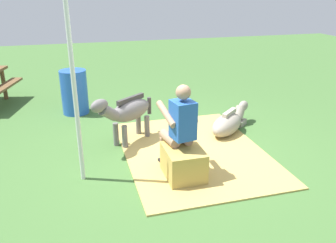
% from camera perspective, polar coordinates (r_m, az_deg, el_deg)
% --- Properties ---
extents(ground_plane, '(24.00, 24.00, 0.00)m').
position_cam_1_polar(ground_plane, '(5.64, 1.58, -4.86)').
color(ground_plane, '#426B33').
extents(hay_patch, '(2.93, 2.17, 0.02)m').
position_cam_1_polar(hay_patch, '(5.62, 4.17, -4.83)').
color(hay_patch, tan).
rests_on(hay_patch, ground).
extents(hay_bale, '(0.63, 0.50, 0.44)m').
position_cam_1_polar(hay_bale, '(4.81, 2.52, -6.82)').
color(hay_bale, tan).
rests_on(hay_bale, ground).
extents(person_seated, '(0.70, 0.49, 1.32)m').
position_cam_1_polar(person_seated, '(4.73, 1.81, -0.62)').
color(person_seated, tan).
rests_on(person_seated, ground).
extents(pony_standing, '(0.96, 1.15, 0.92)m').
position_cam_1_polar(pony_standing, '(5.75, -6.68, 1.60)').
color(pony_standing, slate).
rests_on(pony_standing, ground).
extents(pony_lying, '(1.09, 1.18, 0.42)m').
position_cam_1_polar(pony_lying, '(6.36, 10.00, -0.16)').
color(pony_lying, gray).
rests_on(pony_lying, ground).
extents(water_barrel, '(0.53, 0.53, 0.90)m').
position_cam_1_polar(water_barrel, '(7.42, -15.10, 4.70)').
color(water_barrel, blue).
rests_on(water_barrel, ground).
extents(tent_pole_left, '(0.06, 0.06, 2.51)m').
position_cam_1_polar(tent_pole_left, '(4.53, -15.07, 4.76)').
color(tent_pole_left, silver).
rests_on(tent_pole_left, ground).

